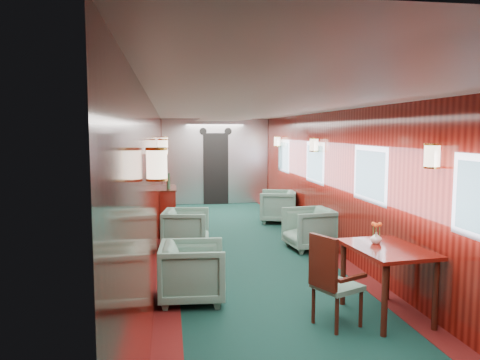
# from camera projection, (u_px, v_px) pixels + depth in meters

# --- Properties ---
(room) EXTENTS (12.00, 12.10, 2.40)m
(room) POSITION_uv_depth(u_px,v_px,m) (253.00, 158.00, 7.31)
(room) COLOR #0D2F27
(room) RESTS_ON ground
(bulkhead) EXTENTS (2.98, 0.17, 2.39)m
(bulkhead) POSITION_uv_depth(u_px,v_px,m) (216.00, 162.00, 13.17)
(bulkhead) COLOR silver
(bulkhead) RESTS_ON ground
(windows_right) EXTENTS (0.02, 8.60, 0.80)m
(windows_right) POSITION_uv_depth(u_px,v_px,m) (338.00, 168.00, 7.80)
(windows_right) COLOR #B8BAC0
(windows_right) RESTS_ON ground
(wall_sconces) EXTENTS (2.97, 7.97, 0.25)m
(wall_sconces) POSITION_uv_depth(u_px,v_px,m) (247.00, 147.00, 7.85)
(wall_sconces) COLOR beige
(wall_sconces) RESTS_ON ground
(dining_table) EXTENTS (0.83, 1.12, 0.79)m
(dining_table) POSITION_uv_depth(u_px,v_px,m) (387.00, 258.00, 5.15)
(dining_table) COLOR #64140D
(dining_table) RESTS_ON ground
(side_chair) EXTENTS (0.57, 0.59, 0.99)m
(side_chair) POSITION_uv_depth(u_px,v_px,m) (331.00, 277.00, 4.88)
(side_chair) COLOR #225047
(side_chair) RESTS_ON ground
(credenza) EXTENTS (0.33, 1.04, 1.21)m
(credenza) POSITION_uv_depth(u_px,v_px,m) (168.00, 210.00, 9.41)
(credenza) COLOR #64140D
(credenza) RESTS_ON ground
(flower_vase) EXTENTS (0.16, 0.16, 0.13)m
(flower_vase) POSITION_uv_depth(u_px,v_px,m) (376.00, 238.00, 5.28)
(flower_vase) COLOR silver
(flower_vase) RESTS_ON dining_table
(armchair_left_near) EXTENTS (0.84, 0.81, 0.72)m
(armchair_left_near) POSITION_uv_depth(u_px,v_px,m) (193.00, 272.00, 5.66)
(armchair_left_near) COLOR #225047
(armchair_left_near) RESTS_ON ground
(armchair_left_far) EXTENTS (0.88, 0.86, 0.71)m
(armchair_left_far) POSITION_uv_depth(u_px,v_px,m) (186.00, 229.00, 8.14)
(armchair_left_far) COLOR #225047
(armchair_left_far) RESTS_ON ground
(armchair_right_near) EXTENTS (0.88, 0.86, 0.72)m
(armchair_right_near) POSITION_uv_depth(u_px,v_px,m) (310.00, 229.00, 8.16)
(armchair_right_near) COLOR #225047
(armchair_right_near) RESTS_ON ground
(armchair_right_far) EXTENTS (0.98, 0.97, 0.73)m
(armchair_right_far) POSITION_uv_depth(u_px,v_px,m) (278.00, 206.00, 10.56)
(armchair_right_far) COLOR #225047
(armchair_right_far) RESTS_ON ground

